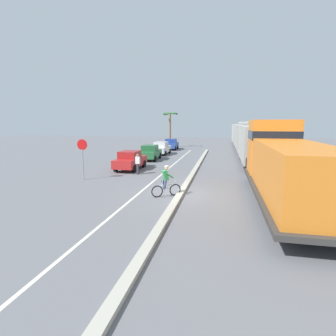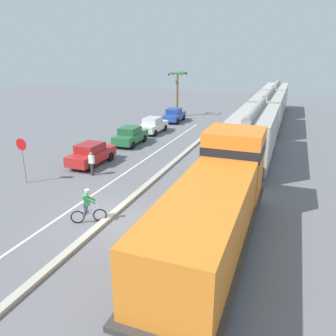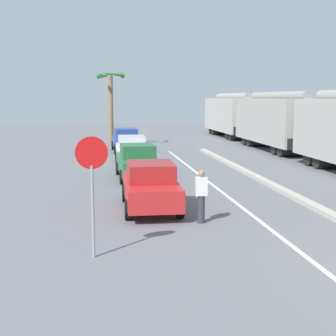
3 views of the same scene
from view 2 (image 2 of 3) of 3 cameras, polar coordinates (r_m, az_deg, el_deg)
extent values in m
plane|color=slate|center=(16.66, -10.23, -8.71)|extent=(120.00, 120.00, 0.00)
cube|color=#B2AD9E|center=(21.50, -2.09, -1.62)|extent=(0.36, 36.00, 0.16)
cube|color=silver|center=(22.52, -7.72, -1.01)|extent=(0.14, 36.00, 0.01)
cube|color=orange|center=(12.70, 7.11, -8.19)|extent=(2.70, 9.86, 2.40)
cube|color=orange|center=(17.04, 11.30, 0.82)|extent=(2.80, 2.80, 3.50)
cube|color=black|center=(16.81, 11.48, 3.37)|extent=(2.83, 2.83, 0.56)
cube|color=#383533|center=(13.79, 7.52, -11.54)|extent=(3.10, 11.60, 0.20)
cylinder|color=#4C4947|center=(13.87, 7.49, -12.07)|extent=(1.10, 3.00, 1.10)
cylinder|color=black|center=(17.37, 10.65, -5.70)|extent=(2.40, 1.00, 1.00)
cylinder|color=black|center=(16.65, 10.13, -6.79)|extent=(2.40, 1.00, 1.00)
cylinder|color=black|center=(15.95, 9.56, -7.98)|extent=(2.40, 1.00, 1.00)
cylinder|color=black|center=(11.97, 4.61, -17.91)|extent=(2.40, 1.00, 1.00)
cylinder|color=black|center=(11.37, 3.39, -20.20)|extent=(2.40, 1.00, 1.00)
cylinder|color=black|center=(10.79, 1.99, -22.75)|extent=(2.40, 1.00, 1.00)
cube|color=#A8A59E|center=(25.36, 14.72, 5.88)|extent=(2.90, 10.40, 3.10)
cylinder|color=gray|center=(25.03, 15.05, 9.74)|extent=(0.60, 9.88, 0.60)
cube|color=black|center=(30.72, 15.72, 5.75)|extent=(2.61, 0.10, 0.70)
cube|color=black|center=(20.66, 12.68, -0.40)|extent=(2.61, 0.10, 0.70)
cylinder|color=black|center=(29.41, 15.33, 4.20)|extent=(2.46, 0.90, 0.90)
cylinder|color=black|center=(28.34, 15.09, 3.67)|extent=(2.46, 0.90, 0.90)
cylinder|color=black|center=(23.24, 13.57, 0.43)|extent=(2.46, 0.90, 0.90)
cylinder|color=black|center=(22.21, 13.18, -0.42)|extent=(2.46, 0.90, 0.90)
cube|color=#A5A29A|center=(36.72, 16.94, 9.65)|extent=(2.90, 10.40, 3.10)
cylinder|color=gray|center=(36.50, 17.21, 12.33)|extent=(0.60, 9.88, 0.60)
cube|color=black|center=(42.08, 17.39, 9.07)|extent=(2.61, 0.10, 0.70)
cube|color=black|center=(31.79, 15.93, 6.16)|extent=(2.61, 0.10, 0.70)
cylinder|color=black|center=(40.71, 17.16, 8.06)|extent=(2.46, 0.90, 0.90)
cylinder|color=black|center=(39.64, 17.03, 7.79)|extent=(2.46, 0.90, 0.90)
cylinder|color=black|center=(34.40, 16.29, 6.23)|extent=(2.46, 0.90, 0.90)
cylinder|color=black|center=(33.33, 16.11, 5.84)|extent=(2.46, 0.90, 0.90)
cube|color=#AEACA4|center=(48.20, 18.13, 11.63)|extent=(2.90, 10.40, 3.10)
cylinder|color=gray|center=(48.03, 18.34, 13.67)|extent=(0.60, 9.88, 0.60)
cube|color=black|center=(53.55, 18.36, 10.97)|extent=(2.61, 0.10, 0.70)
cube|color=black|center=(43.17, 17.51, 9.30)|extent=(2.61, 0.10, 0.70)
cylinder|color=black|center=(52.15, 18.21, 10.24)|extent=(2.46, 0.90, 0.90)
cylinder|color=black|center=(51.06, 18.13, 10.07)|extent=(2.46, 0.90, 0.90)
cylinder|color=black|center=(45.78, 17.69, 9.16)|extent=(2.46, 0.90, 0.90)
cylinder|color=black|center=(44.70, 17.58, 8.95)|extent=(2.46, 0.90, 0.90)
cube|color=red|center=(24.70, -13.16, 2.11)|extent=(1.77, 4.23, 0.70)
cube|color=maroon|center=(24.41, -13.48, 3.47)|extent=(1.53, 1.92, 0.60)
cube|color=#1E232D|center=(25.21, -12.18, 3.94)|extent=(1.43, 0.14, 0.51)
cylinder|color=black|center=(26.27, -12.96, 2.34)|extent=(0.23, 0.64, 0.64)
cylinder|color=black|center=(25.40, -9.95, 1.97)|extent=(0.23, 0.64, 0.64)
cylinder|color=black|center=(24.28, -16.40, 0.66)|extent=(0.23, 0.64, 0.64)
cylinder|color=black|center=(23.35, -13.26, 0.20)|extent=(0.23, 0.64, 0.64)
cube|color=#286B3D|center=(29.77, -6.54, 5.38)|extent=(1.81, 4.24, 0.70)
cube|color=#225B34|center=(29.50, -6.71, 6.54)|extent=(1.55, 1.94, 0.60)
cube|color=#1E232D|center=(30.39, -5.89, 6.84)|extent=(1.43, 0.16, 0.51)
cylinder|color=black|center=(31.34, -6.82, 5.40)|extent=(0.24, 0.65, 0.64)
cylinder|color=black|center=(30.68, -4.10, 5.19)|extent=(0.24, 0.65, 0.64)
cylinder|color=black|center=(29.10, -9.06, 4.23)|extent=(0.24, 0.65, 0.64)
cylinder|color=black|center=(28.38, -6.17, 3.98)|extent=(0.24, 0.65, 0.64)
cube|color=silver|center=(34.13, -2.61, 7.25)|extent=(1.78, 4.23, 0.70)
cube|color=beige|center=(33.87, -2.73, 8.28)|extent=(1.53, 1.93, 0.60)
cube|color=#1E232D|center=(34.77, -2.04, 8.49)|extent=(1.43, 0.15, 0.51)
cylinder|color=black|center=(35.69, -2.92, 7.20)|extent=(0.23, 0.64, 0.64)
cylinder|color=black|center=(35.05, -0.50, 7.01)|extent=(0.23, 0.64, 0.64)
cylinder|color=black|center=(33.40, -4.80, 6.33)|extent=(0.23, 0.64, 0.64)
cylinder|color=black|center=(32.72, -2.25, 6.11)|extent=(0.23, 0.64, 0.64)
cube|color=#28479E|center=(39.91, 1.10, 9.01)|extent=(1.86, 4.26, 0.70)
cube|color=navy|center=(39.66, 1.04, 9.90)|extent=(1.57, 1.96, 0.60)
cube|color=#1E232D|center=(40.61, 1.47, 10.05)|extent=(1.43, 0.17, 0.51)
cylinder|color=black|center=(41.44, 0.57, 8.90)|extent=(0.24, 0.65, 0.64)
cylinder|color=black|center=(40.97, 2.74, 8.76)|extent=(0.24, 0.65, 0.64)
cylinder|color=black|center=(39.01, -0.64, 8.26)|extent=(0.24, 0.65, 0.64)
cylinder|color=black|center=(38.52, 1.65, 8.11)|extent=(0.24, 0.65, 0.64)
torus|color=black|center=(16.38, -11.78, -8.04)|extent=(0.59, 0.40, 0.66)
torus|color=black|center=(16.45, -15.47, -8.23)|extent=(0.59, 0.40, 0.66)
cylinder|color=silver|center=(16.27, -13.71, -7.20)|extent=(0.70, 0.45, 0.05)
cylinder|color=silver|center=(16.34, -13.31, -7.75)|extent=(0.43, 0.29, 0.36)
cylinder|color=silver|center=(16.22, -14.53, -6.76)|extent=(0.04, 0.04, 0.30)
cylinder|color=silver|center=(16.14, -12.20, -6.32)|extent=(0.28, 0.43, 0.04)
cylinder|color=#38476B|center=(16.35, -14.13, -6.91)|extent=(0.33, 0.28, 0.52)
cylinder|color=#38476B|center=(16.17, -14.16, -7.22)|extent=(0.30, 0.26, 0.52)
cube|color=#338C4C|center=(16.04, -14.05, -5.38)|extent=(0.46, 0.46, 0.57)
sphere|color=tan|center=(15.88, -13.91, -4.09)|extent=(0.22, 0.22, 0.22)
cylinder|color=white|center=(15.84, -13.94, -3.75)|extent=(0.22, 0.22, 0.05)
cylinder|color=#338C4C|center=(16.17, -13.31, -5.11)|extent=(0.44, 0.32, 0.36)
cylinder|color=#338C4C|center=(15.88, -13.35, -5.58)|extent=(0.44, 0.32, 0.36)
cylinder|color=gray|center=(22.34, -23.77, 0.29)|extent=(0.07, 0.07, 2.20)
cylinder|color=red|center=(21.98, -24.21, 3.76)|extent=(0.76, 0.03, 0.76)
cylinder|color=white|center=(21.99, -24.19, 3.77)|extent=(0.48, 0.01, 0.48)
cylinder|color=#846647|center=(43.23, 1.57, 12.56)|extent=(0.36, 0.36, 5.46)
cone|color=#2D7033|center=(42.63, 2.75, 16.20)|extent=(0.49, 1.84, 0.49)
cone|color=#2D7033|center=(43.88, 1.83, 16.30)|extent=(1.86, 0.61, 0.62)
cone|color=#2D7033|center=(43.13, 0.38, 16.25)|extent=(0.67, 1.86, 0.67)
cone|color=#2D7033|center=(42.12, 1.35, 16.18)|extent=(1.84, 0.56, 0.45)
cylinder|color=#33333D|center=(22.51, -13.06, -0.21)|extent=(0.22, 0.22, 0.85)
cube|color=white|center=(22.30, -13.19, 1.50)|extent=(0.34, 0.22, 0.56)
sphere|color=#9E7051|center=(22.18, -13.27, 2.46)|extent=(0.20, 0.20, 0.20)
camera|label=1|loc=(6.98, -75.77, -28.89)|focal=28.00mm
camera|label=3|loc=(16.13, -51.90, -2.56)|focal=50.00mm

